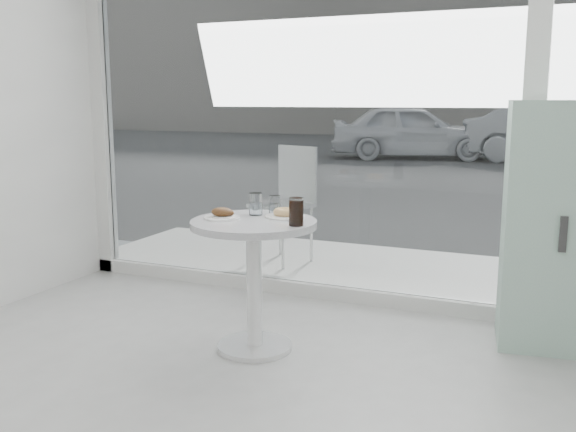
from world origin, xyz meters
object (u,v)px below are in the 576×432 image
at_px(mint_cabinet, 564,227).
at_px(water_tumbler_b, 275,206).
at_px(patio_chair, 288,196).
at_px(plate_fritter, 223,214).
at_px(car_silver, 564,133).
at_px(cola_glass, 296,212).
at_px(car_white, 412,131).
at_px(water_tumbler_a, 256,205).
at_px(main_table, 254,258).
at_px(plate_donut, 285,214).

relative_size(mint_cabinet, water_tumbler_b, 12.92).
distance_m(patio_chair, plate_fritter, 1.93).
bearing_deg(plate_fritter, patio_chair, 102.27).
bearing_deg(water_tumbler_b, car_silver, 83.20).
bearing_deg(cola_glass, car_white, 99.92).
bearing_deg(mint_cabinet, car_white, 98.88).
distance_m(car_silver, water_tumbler_a, 12.58).
distance_m(car_silver, cola_glass, 12.75).
relative_size(main_table, car_white, 0.20).
bearing_deg(plate_fritter, mint_cabinet, 23.97).
bearing_deg(water_tumbler_a, patio_chair, 107.35).
relative_size(plate_donut, cola_glass, 1.51).
height_order(car_silver, water_tumbler_a, car_silver).
distance_m(mint_cabinet, patio_chair, 2.46).
distance_m(mint_cabinet, plate_fritter, 1.97).
relative_size(car_white, water_tumbler_b, 35.34).
relative_size(patio_chair, plate_donut, 4.31).
bearing_deg(cola_glass, water_tumbler_b, 132.32).
height_order(mint_cabinet, cola_glass, mint_cabinet).
bearing_deg(water_tumbler_b, main_table, -95.75).
distance_m(main_table, mint_cabinet, 1.80).
xyz_separation_m(plate_fritter, plate_donut, (0.31, 0.18, -0.01)).
bearing_deg(cola_glass, mint_cabinet, 31.47).
bearing_deg(patio_chair, cola_glass, -46.71).
height_order(patio_chair, water_tumbler_b, patio_chair).
xyz_separation_m(car_white, car_silver, (3.44, 0.03, 0.02)).
bearing_deg(patio_chair, plate_donut, -48.46).
distance_m(car_silver, plate_fritter, 12.78).
bearing_deg(water_tumbler_b, mint_cabinet, 18.55).
xyz_separation_m(plate_donut, water_tumbler_a, (-0.19, 0.01, 0.04)).
height_order(mint_cabinet, car_silver, mint_cabinet).
bearing_deg(plate_donut, plate_fritter, -150.43).
distance_m(car_white, plate_fritter, 12.76).
relative_size(patio_chair, plate_fritter, 4.80).
distance_m(plate_donut, water_tumbler_a, 0.20).
height_order(mint_cabinet, plate_fritter, mint_cabinet).
bearing_deg(main_table, cola_glass, -9.49).
height_order(car_white, cola_glass, car_white).
bearing_deg(mint_cabinet, water_tumbler_b, -169.26).
xyz_separation_m(water_tumbler_b, cola_glass, (0.26, -0.28, 0.02)).
distance_m(water_tumbler_a, cola_glass, 0.40).
bearing_deg(patio_chair, plate_fritter, -59.17).
xyz_separation_m(patio_chair, cola_glass, (0.87, -1.90, 0.23)).
bearing_deg(mint_cabinet, plate_donut, -165.08).
height_order(main_table, plate_donut, plate_donut).
relative_size(car_white, plate_fritter, 18.99).
bearing_deg(cola_glass, water_tumbler_a, 149.19).
bearing_deg(main_table, plate_donut, 48.72).
height_order(plate_fritter, water_tumbler_a, water_tumbler_a).
xyz_separation_m(mint_cabinet, car_silver, (-0.11, 11.87, -0.03)).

